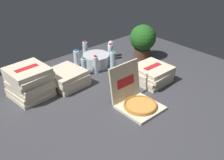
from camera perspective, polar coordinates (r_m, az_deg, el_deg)
The scene contains 14 objects.
ground_plane at distance 2.64m, azimuth 1.47°, elevation -3.63°, with size 3.20×2.40×0.02m, color #38383D.
open_pizza_box at distance 2.45m, azimuth 5.15°, elevation -4.22°, with size 0.36×0.42×0.38m.
pizza_stack_right_mid at distance 2.81m, azimuth -9.78°, elevation 0.42°, with size 0.41×0.40×0.17m.
pizza_stack_left_far at distance 2.88m, azimuth 8.55°, elevation 1.27°, with size 0.38×0.39×0.18m.
pizza_stack_left_mid at distance 2.68m, azimuth -17.39°, elevation -0.45°, with size 0.41×0.41×0.31m.
ice_bucket at distance 3.24m, azimuth -3.44°, elevation 4.45°, with size 0.33×0.33×0.13m, color #B7BABF.
water_bottle_0 at distance 3.35m, azimuth -0.37°, elevation 6.06°, with size 0.06×0.06×0.22m.
water_bottle_1 at distance 2.98m, azimuth -6.08°, elevation 2.86°, with size 0.06×0.06×0.22m.
water_bottle_2 at distance 3.43m, azimuth -0.30°, elevation 6.63°, with size 0.06×0.06×0.22m.
water_bottle_3 at distance 3.13m, azimuth 0.14°, elevation 4.38°, with size 0.06×0.06×0.22m.
water_bottle_4 at distance 3.19m, azimuth -7.71°, elevation 4.61°, with size 0.06×0.06×0.22m.
water_bottle_5 at distance 3.02m, azimuth -3.60°, elevation 3.33°, with size 0.06×0.06×0.22m.
water_bottle_6 at distance 3.45m, azimuth -5.84°, elevation 6.61°, with size 0.06×0.06×0.22m.
potted_plant at distance 3.36m, azimuth 6.69°, elevation 8.62°, with size 0.33×0.33×0.44m.
Camera 1 is at (-1.52, -1.61, 1.42)m, focal length 42.23 mm.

